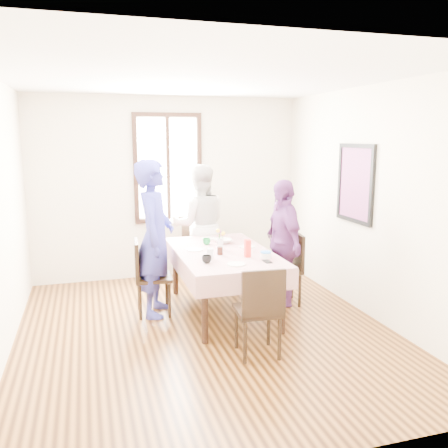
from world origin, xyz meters
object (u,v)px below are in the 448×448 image
at_px(person_left, 154,238).
at_px(chair_right, 283,269).
at_px(person_far, 200,225).
at_px(chair_left, 153,277).
at_px(dining_table, 223,282).
at_px(person_right, 282,243).
at_px(chair_far, 200,252).
at_px(chair_near, 258,310).

bearing_deg(person_left, chair_right, -75.75).
bearing_deg(chair_right, person_far, 43.96).
relative_size(chair_left, person_left, 0.49).
distance_m(chair_left, person_far, 1.37).
bearing_deg(chair_left, dining_table, 82.72).
bearing_deg(person_right, chair_far, -143.67).
bearing_deg(chair_near, person_right, 61.86).
relative_size(dining_table, chair_right, 1.93).
xyz_separation_m(dining_table, chair_far, (0.00, 1.21, 0.08)).
height_order(dining_table, person_left, person_left).
height_order(chair_near, person_far, person_far).
xyz_separation_m(chair_left, chair_right, (1.64, -0.11, 0.00)).
bearing_deg(chair_left, person_right, 90.19).
bearing_deg(person_far, chair_left, 56.03).
height_order(chair_left, chair_far, same).
bearing_deg(person_far, person_right, 130.01).
relative_size(chair_left, person_far, 0.53).
bearing_deg(dining_table, person_left, 168.34).
relative_size(chair_far, person_far, 0.53).
relative_size(chair_right, chair_near, 1.00).
relative_size(person_left, person_far, 1.07).
relative_size(chair_far, chair_near, 1.00).
bearing_deg(chair_left, chair_near, 34.93).
relative_size(chair_left, chair_far, 1.00).
xyz_separation_m(chair_far, person_left, (-0.80, -1.04, 0.47)).
distance_m(chair_far, person_far, 0.41).
xyz_separation_m(chair_far, chair_near, (0.00, -2.42, 0.00)).
bearing_deg(person_right, chair_left, -92.25).
xyz_separation_m(chair_far, person_far, (0.00, -0.02, 0.41)).
height_order(chair_left, person_right, person_right).
distance_m(chair_near, person_right, 1.53).
distance_m(chair_left, chair_near, 1.60).
bearing_deg(chair_near, dining_table, 94.15).
bearing_deg(dining_table, chair_far, 90.00).
bearing_deg(person_left, chair_near, -131.69).
bearing_deg(chair_right, person_right, 98.02).
distance_m(chair_right, person_far, 1.46).
xyz_separation_m(chair_near, person_left, (-0.80, 1.37, 0.47)).
bearing_deg(person_left, dining_table, -83.53).
xyz_separation_m(chair_left, chair_near, (0.82, -1.37, 0.00)).
distance_m(dining_table, person_far, 1.28).
bearing_deg(dining_table, person_right, 3.94).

